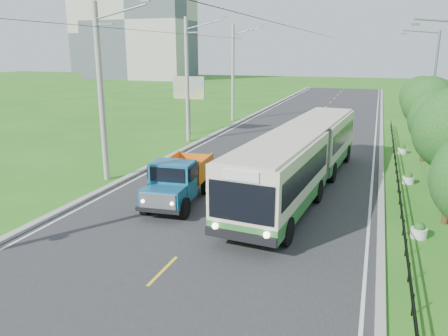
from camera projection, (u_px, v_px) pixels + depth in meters
The scene contains 23 objects.
ground at pixel (163, 271), 15.17m from camera, with size 240.00×240.00×0.00m, color #256A19.
road at pixel (283, 151), 33.39m from camera, with size 14.00×120.00×0.02m, color #28282B.
curb_left at pixel (196, 143), 35.67m from camera, with size 0.40×120.00×0.15m, color #9E9E99.
curb_right at pixel (381, 157), 31.10m from camera, with size 0.30×120.00×0.10m, color #9E9E99.
edge_line_left at pixel (202, 144), 35.51m from camera, with size 0.12×120.00×0.00m, color silver.
edge_line_right at pixel (374, 157), 31.26m from camera, with size 0.12×120.00×0.00m, color silver.
centre_dash at pixel (163, 270), 15.16m from camera, with size 0.12×2.20×0.00m, color yellow.
railing_right at pixel (397, 177), 25.29m from camera, with size 0.04×40.00×0.60m, color black.
pole_near at pixel (101, 93), 24.68m from camera, with size 3.51×0.32×10.00m.
pole_mid at pixel (188, 80), 35.61m from camera, with size 3.51×0.32×10.00m.
pole_far at pixel (233, 73), 46.55m from camera, with size 3.51×0.32×10.00m.
tree_fourth at pixel (439, 123), 23.97m from camera, with size 3.24×3.31×5.40m.
tree_fifth at pixel (429, 105), 29.37m from camera, with size 3.48×3.52×5.80m.
tree_back at pixel (421, 99), 34.89m from camera, with size 3.30×3.36×5.50m.
streetlight_far at pixel (432, 82), 36.01m from camera, with size 3.02×0.20×9.07m.
planter_near at pixel (419, 231), 17.81m from camera, with size 0.64×0.64×0.67m.
planter_mid at pixel (408, 179), 25.10m from camera, with size 0.64×0.64×0.67m.
planter_far at pixel (402, 150), 32.39m from camera, with size 0.64×0.64×0.67m.
billboard_left at pixel (189, 92), 39.06m from camera, with size 3.00×0.20×5.20m.
apartment_near at pixel (139, 21), 115.39m from camera, with size 28.00×14.00×30.00m, color #B7B2A3.
apartment_far at pixel (111, 33), 146.67m from camera, with size 24.00×14.00×26.00m, color #B7B2A3.
bus at pixel (302, 154), 23.47m from camera, with size 4.30×17.75×3.39m.
dump_truck at pixel (179, 178), 21.61m from camera, with size 2.59×5.68×2.32m.
Camera 1 is at (6.54, -12.24, 7.41)m, focal length 35.00 mm.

